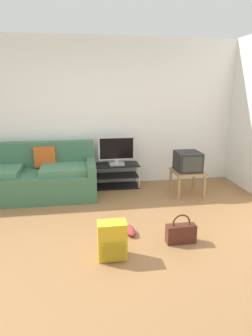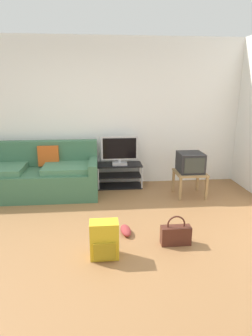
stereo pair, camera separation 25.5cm
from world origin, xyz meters
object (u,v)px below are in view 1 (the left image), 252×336
(tv_stand, at_px, (117,175))
(crt_tv, at_px, (188,161))
(flat_tv, at_px, (117,151))
(backpack, at_px, (112,241))
(sneakers_pair, at_px, (121,231))
(handbag, at_px, (181,233))
(side_table, at_px, (187,174))
(couch, at_px, (33,178))

(tv_stand, relative_size, crt_tv, 1.91)
(flat_tv, distance_m, backpack, 2.38)
(backpack, relative_size, sneakers_pair, 1.11)
(tv_stand, height_order, sneakers_pair, tv_stand)
(handbag, bearing_deg, crt_tv, 67.62)
(backpack, xyz_separation_m, sneakers_pair, (0.17, 0.50, -0.16))
(tv_stand, bearing_deg, flat_tv, -90.00)
(side_table, distance_m, sneakers_pair, 1.87)
(side_table, relative_size, crt_tv, 1.17)
(side_table, bearing_deg, backpack, -130.52)
(crt_tv, height_order, sneakers_pair, crt_tv)
(couch, xyz_separation_m, side_table, (2.66, -0.30, 0.02))
(tv_stand, height_order, flat_tv, flat_tv)
(handbag, height_order, sneakers_pair, handbag)
(backpack, distance_m, handbag, 0.88)
(tv_stand, height_order, backpack, tv_stand)
(flat_tv, height_order, side_table, flat_tv)
(tv_stand, relative_size, side_table, 1.63)
(crt_tv, distance_m, backpack, 2.37)
(crt_tv, relative_size, backpack, 1.02)
(side_table, height_order, sneakers_pair, side_table)
(tv_stand, distance_m, sneakers_pair, 1.85)
(flat_tv, height_order, sneakers_pair, flat_tv)
(side_table, bearing_deg, crt_tv, 90.00)
(crt_tv, xyz_separation_m, backpack, (-1.51, -1.78, -0.38))
(flat_tv, relative_size, side_table, 1.32)
(handbag, bearing_deg, couch, 136.96)
(side_table, xyz_separation_m, handbag, (-0.65, -1.57, -0.23))
(couch, bearing_deg, flat_tv, 9.47)
(flat_tv, distance_m, handbag, 2.25)
(couch, height_order, side_table, couch)
(backpack, bearing_deg, handbag, -9.14)
(tv_stand, relative_size, sneakers_pair, 2.17)
(crt_tv, xyz_separation_m, sneakers_pair, (-1.34, -1.28, -0.55))
(backpack, distance_m, sneakers_pair, 0.55)
(side_table, height_order, backpack, backpack)
(crt_tv, xyz_separation_m, handbag, (-0.65, -1.59, -0.46))
(backpack, bearing_deg, flat_tv, 59.94)
(tv_stand, bearing_deg, handbag, -76.25)
(tv_stand, bearing_deg, couch, -169.68)
(tv_stand, bearing_deg, crt_tv, -25.09)
(backpack, height_order, handbag, backpack)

